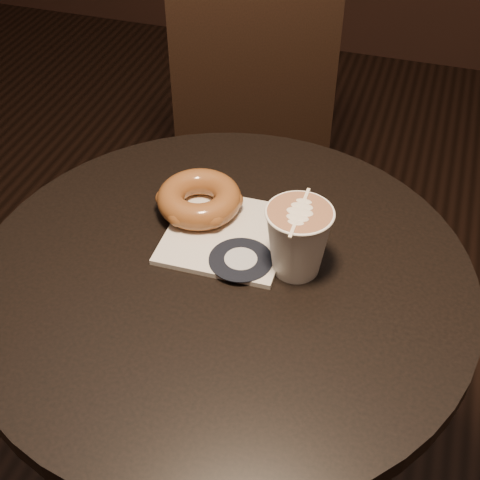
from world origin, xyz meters
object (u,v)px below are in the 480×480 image
(chair, at_px, (256,163))
(latte_cup, at_px, (298,241))
(pastry_bag, at_px, (227,235))
(doughnut, at_px, (199,199))
(cafe_table, at_px, (225,360))

(chair, distance_m, latte_cup, 0.66)
(pastry_bag, xyz_separation_m, latte_cup, (0.11, -0.03, 0.05))
(pastry_bag, bearing_deg, latte_cup, -18.08)
(chair, distance_m, pastry_bag, 0.58)
(doughnut, distance_m, latte_cup, 0.18)
(pastry_bag, height_order, latte_cup, latte_cup)
(cafe_table, distance_m, latte_cup, 0.27)
(cafe_table, distance_m, pastry_bag, 0.22)
(chair, xyz_separation_m, doughnut, (0.05, -0.47, 0.27))
(cafe_table, distance_m, doughnut, 0.26)
(doughnut, bearing_deg, cafe_table, -55.50)
(chair, relative_size, pastry_bag, 5.27)
(pastry_bag, height_order, doughnut, doughnut)
(cafe_table, relative_size, chair, 0.82)
(pastry_bag, relative_size, latte_cup, 1.71)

